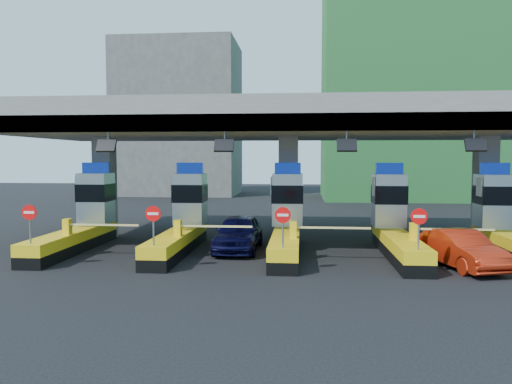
{
  "coord_description": "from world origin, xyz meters",
  "views": [
    {
      "loc": [
        0.69,
        -23.28,
        4.4
      ],
      "look_at": [
        -1.44,
        0.0,
        2.79
      ],
      "focal_mm": 35.0,
      "sensor_mm": 36.0,
      "label": 1
    }
  ],
  "objects": [
    {
      "name": "ground",
      "position": [
        0.0,
        0.0,
        0.0
      ],
      "size": [
        120.0,
        120.0,
        0.0
      ],
      "primitive_type": "plane",
      "color": "black",
      "rests_on": "ground"
    },
    {
      "name": "toll_canopy",
      "position": [
        0.0,
        2.87,
        6.13
      ],
      "size": [
        28.0,
        12.09,
        7.0
      ],
      "color": "slate",
      "rests_on": "ground"
    },
    {
      "name": "toll_lane_far_left",
      "position": [
        -10.0,
        0.28,
        1.4
      ],
      "size": [
        4.43,
        8.0,
        4.16
      ],
      "color": "black",
      "rests_on": "ground"
    },
    {
      "name": "toll_lane_left",
      "position": [
        -5.0,
        0.28,
        1.4
      ],
      "size": [
        4.43,
        8.0,
        4.16
      ],
      "color": "black",
      "rests_on": "ground"
    },
    {
      "name": "toll_lane_center",
      "position": [
        0.0,
        0.28,
        1.4
      ],
      "size": [
        4.43,
        8.0,
        4.16
      ],
      "color": "black",
      "rests_on": "ground"
    },
    {
      "name": "toll_lane_right",
      "position": [
        5.0,
        0.28,
        1.4
      ],
      "size": [
        4.43,
        8.0,
        4.16
      ],
      "color": "black",
      "rests_on": "ground"
    },
    {
      "name": "toll_lane_far_right",
      "position": [
        10.0,
        0.28,
        1.4
      ],
      "size": [
        4.43,
        8.0,
        4.16
      ],
      "color": "black",
      "rests_on": "ground"
    },
    {
      "name": "bg_building_scaffold",
      "position": [
        12.0,
        32.0,
        14.0
      ],
      "size": [
        18.0,
        12.0,
        28.0
      ],
      "primitive_type": "cube",
      "color": "#1E5926",
      "rests_on": "ground"
    },
    {
      "name": "bg_building_concrete",
      "position": [
        -14.0,
        36.0,
        9.0
      ],
      "size": [
        14.0,
        10.0,
        18.0
      ],
      "primitive_type": "cube",
      "color": "#4C4C49",
      "rests_on": "ground"
    },
    {
      "name": "van",
      "position": [
        -2.28,
        -0.0,
        0.85
      ],
      "size": [
        2.1,
        5.02,
        1.7
      ],
      "primitive_type": "imported",
      "rotation": [
        0.0,
        0.0,
        -0.02
      ],
      "color": "black",
      "rests_on": "ground"
    },
    {
      "name": "red_car",
      "position": [
        7.05,
        -2.84,
        0.75
      ],
      "size": [
        2.78,
        4.83,
        1.5
      ],
      "primitive_type": "imported",
      "rotation": [
        0.0,
        0.0,
        0.28
      ],
      "color": "#9E200C",
      "rests_on": "ground"
    }
  ]
}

